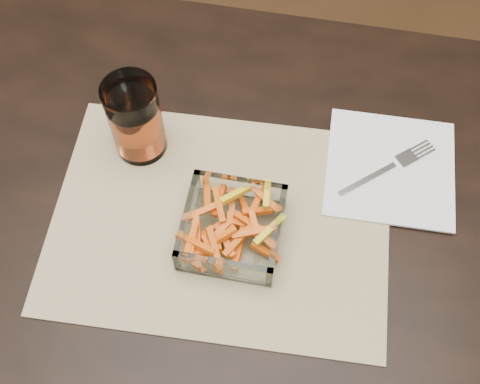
# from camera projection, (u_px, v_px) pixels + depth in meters

# --- Properties ---
(dining_table) EXTENTS (1.60, 0.90, 0.75)m
(dining_table) POSITION_uv_depth(u_px,v_px,m) (226.00, 287.00, 0.86)
(dining_table) COLOR black
(dining_table) RESTS_ON ground
(placemat) EXTENTS (0.47, 0.35, 0.00)m
(placemat) POSITION_uv_depth(u_px,v_px,m) (220.00, 220.00, 0.81)
(placemat) COLOR tan
(placemat) RESTS_ON dining_table
(glass_bowl) EXTENTS (0.13, 0.13, 0.05)m
(glass_bowl) POSITION_uv_depth(u_px,v_px,m) (232.00, 229.00, 0.78)
(glass_bowl) COLOR white
(glass_bowl) RESTS_ON placemat
(tumbler) EXTENTS (0.07, 0.07, 0.13)m
(tumbler) POSITION_uv_depth(u_px,v_px,m) (136.00, 121.00, 0.81)
(tumbler) COLOR white
(tumbler) RESTS_ON placemat
(napkin) EXTENTS (0.18, 0.18, 0.00)m
(napkin) POSITION_uv_depth(u_px,v_px,m) (390.00, 168.00, 0.84)
(napkin) COLOR white
(napkin) RESTS_ON placemat
(fork) EXTENTS (0.13, 0.12, 0.00)m
(fork) POSITION_uv_depth(u_px,v_px,m) (390.00, 167.00, 0.84)
(fork) COLOR silver
(fork) RESTS_ON napkin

